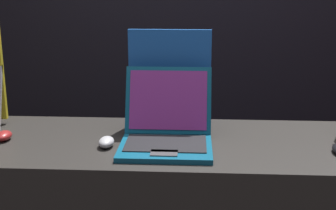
% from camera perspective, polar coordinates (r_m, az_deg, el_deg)
% --- Properties ---
extents(wall_back, '(8.00, 0.05, 2.80)m').
position_cam_1_polar(wall_back, '(3.13, 1.38, 12.19)').
color(wall_back, black).
rests_on(wall_back, ground_plane).
extents(mouse_front, '(0.06, 0.09, 0.04)m').
position_cam_1_polar(mouse_front, '(2.00, -19.43, -3.56)').
color(mouse_front, maroon).
rests_on(mouse_front, display_counter).
extents(laptop_middle, '(0.35, 0.38, 0.28)m').
position_cam_1_polar(laptop_middle, '(1.83, -0.07, -2.87)').
color(laptop_middle, '#0F5170').
rests_on(laptop_middle, display_counter).
extents(mouse_middle, '(0.06, 0.10, 0.04)m').
position_cam_1_polar(mouse_middle, '(1.83, -7.53, -4.49)').
color(mouse_middle, '#B2B2B7').
rests_on(mouse_middle, display_counter).
extents(promo_stand_middle, '(0.35, 0.07, 0.43)m').
position_cam_1_polar(promo_stand_middle, '(2.01, 0.30, 2.87)').
color(promo_stand_middle, black).
rests_on(promo_stand_middle, display_counter).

